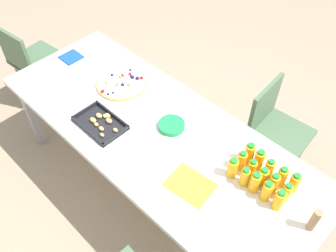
# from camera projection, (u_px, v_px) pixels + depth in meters

# --- Properties ---
(ground_plane) EXTENTS (12.00, 12.00, 0.00)m
(ground_plane) POSITION_uv_depth(u_px,v_px,m) (157.00, 189.00, 2.89)
(ground_plane) COLOR gray
(party_table) EXTENTS (2.35, 0.91, 0.73)m
(party_table) POSITION_uv_depth(u_px,v_px,m) (154.00, 135.00, 2.40)
(party_table) COLOR silver
(party_table) RESTS_ON ground_plane
(chair_near_left) EXTENTS (0.43, 0.43, 0.83)m
(chair_near_left) POSITION_uv_depth(u_px,v_px,m) (274.00, 126.00, 2.68)
(chair_near_left) COLOR #4C6B4C
(chair_near_left) RESTS_ON ground_plane
(chair_end) EXTENTS (0.44, 0.44, 0.83)m
(chair_end) POSITION_uv_depth(u_px,v_px,m) (30.00, 58.00, 3.23)
(chair_end) COLOR #4C6B4C
(chair_end) RESTS_ON ground_plane
(juice_bottle_0) EXTENTS (0.06, 0.06, 0.14)m
(juice_bottle_0) POSITION_uv_depth(u_px,v_px,m) (294.00, 183.00, 1.99)
(juice_bottle_0) COLOR #F9AE14
(juice_bottle_0) RESTS_ON party_table
(juice_bottle_1) EXTENTS (0.06, 0.06, 0.14)m
(juice_bottle_1) POSITION_uv_depth(u_px,v_px,m) (282.00, 176.00, 2.03)
(juice_bottle_1) COLOR #FAAD14
(juice_bottle_1) RESTS_ON party_table
(juice_bottle_2) EXTENTS (0.05, 0.05, 0.13)m
(juice_bottle_2) POSITION_uv_depth(u_px,v_px,m) (269.00, 168.00, 2.06)
(juice_bottle_2) COLOR #F9AE14
(juice_bottle_2) RESTS_ON party_table
(juice_bottle_3) EXTENTS (0.06, 0.06, 0.14)m
(juice_bottle_3) POSITION_uv_depth(u_px,v_px,m) (259.00, 159.00, 2.10)
(juice_bottle_3) COLOR #FAAB14
(juice_bottle_3) RESTS_ON party_table
(juice_bottle_4) EXTENTS (0.06, 0.06, 0.15)m
(juice_bottle_4) POSITION_uv_depth(u_px,v_px,m) (249.00, 153.00, 2.13)
(juice_bottle_4) COLOR #F9AD14
(juice_bottle_4) RESTS_ON party_table
(juice_bottle_5) EXTENTS (0.05, 0.05, 0.13)m
(juice_bottle_5) POSITION_uv_depth(u_px,v_px,m) (286.00, 192.00, 1.96)
(juice_bottle_5) COLOR #F9AC14
(juice_bottle_5) RESTS_ON party_table
(juice_bottle_6) EXTENTS (0.06, 0.06, 0.15)m
(juice_bottle_6) POSITION_uv_depth(u_px,v_px,m) (273.00, 183.00, 1.99)
(juice_bottle_6) COLOR #FAAC14
(juice_bottle_6) RESTS_ON party_table
(juice_bottle_7) EXTENTS (0.06, 0.06, 0.13)m
(juice_bottle_7) POSITION_uv_depth(u_px,v_px,m) (263.00, 177.00, 2.03)
(juice_bottle_7) COLOR #FAAC14
(juice_bottle_7) RESTS_ON party_table
(juice_bottle_8) EXTENTS (0.05, 0.05, 0.13)m
(juice_bottle_8) POSITION_uv_depth(u_px,v_px,m) (252.00, 169.00, 2.06)
(juice_bottle_8) COLOR #FAAE14
(juice_bottle_8) RESTS_ON party_table
(juice_bottle_9) EXTENTS (0.06, 0.06, 0.14)m
(juice_bottle_9) POSITION_uv_depth(u_px,v_px,m) (242.00, 161.00, 2.10)
(juice_bottle_9) COLOR #FAAE14
(juice_bottle_9) RESTS_ON party_table
(juice_bottle_10) EXTENTS (0.06, 0.06, 0.15)m
(juice_bottle_10) POSITION_uv_depth(u_px,v_px,m) (279.00, 200.00, 1.92)
(juice_bottle_10) COLOR #F9AD14
(juice_bottle_10) RESTS_ON party_table
(juice_bottle_11) EXTENTS (0.06, 0.06, 0.14)m
(juice_bottle_11) POSITION_uv_depth(u_px,v_px,m) (267.00, 191.00, 1.96)
(juice_bottle_11) COLOR #FAAF14
(juice_bottle_11) RESTS_ON party_table
(juice_bottle_12) EXTENTS (0.06, 0.06, 0.15)m
(juice_bottle_12) POSITION_uv_depth(u_px,v_px,m) (255.00, 182.00, 1.99)
(juice_bottle_12) COLOR #F9AB14
(juice_bottle_12) RESTS_ON party_table
(juice_bottle_13) EXTENTS (0.05, 0.05, 0.14)m
(juice_bottle_13) POSITION_uv_depth(u_px,v_px,m) (245.00, 177.00, 2.02)
(juice_bottle_13) COLOR #F9AD14
(juice_bottle_13) RESTS_ON party_table
(juice_bottle_14) EXTENTS (0.06, 0.06, 0.14)m
(juice_bottle_14) POSITION_uv_depth(u_px,v_px,m) (233.00, 168.00, 2.06)
(juice_bottle_14) COLOR #F9AD14
(juice_bottle_14) RESTS_ON party_table
(fruit_pizza) EXTENTS (0.37, 0.37, 0.05)m
(fruit_pizza) POSITION_uv_depth(u_px,v_px,m) (122.00, 83.00, 2.64)
(fruit_pizza) COLOR tan
(fruit_pizza) RESTS_ON party_table
(snack_tray) EXTENTS (0.34, 0.22, 0.04)m
(snack_tray) POSITION_uv_depth(u_px,v_px,m) (101.00, 123.00, 2.37)
(snack_tray) COLOR black
(snack_tray) RESTS_ON party_table
(plate_stack) EXTENTS (0.18, 0.18, 0.03)m
(plate_stack) POSITION_uv_depth(u_px,v_px,m) (172.00, 125.00, 2.35)
(plate_stack) COLOR #1E8C4C
(plate_stack) RESTS_ON party_table
(napkin_stack) EXTENTS (0.15, 0.15, 0.01)m
(napkin_stack) POSITION_uv_depth(u_px,v_px,m) (71.00, 57.00, 2.86)
(napkin_stack) COLOR #194CA5
(napkin_stack) RESTS_ON party_table
(cardboard_tube) EXTENTS (0.04, 0.04, 0.17)m
(cardboard_tube) POSITION_uv_depth(u_px,v_px,m) (314.00, 220.00, 1.82)
(cardboard_tube) COLOR #9E7A56
(cardboard_tube) RESTS_ON party_table
(paper_folder) EXTENTS (0.28, 0.23, 0.01)m
(paper_folder) POSITION_uv_depth(u_px,v_px,m) (190.00, 185.00, 2.06)
(paper_folder) COLOR yellow
(paper_folder) RESTS_ON party_table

